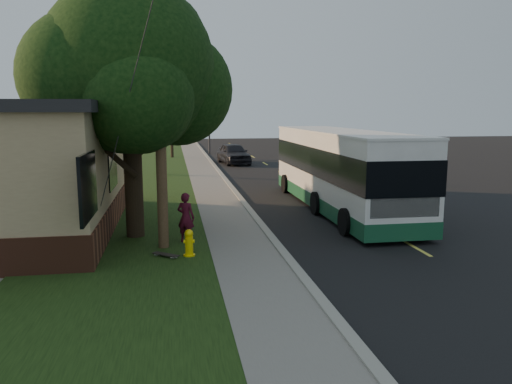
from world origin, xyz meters
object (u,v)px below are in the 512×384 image
Objects in this scene: fire_hydrant at (189,243)px; traffic_signal at (209,120)px; utility_pole at (159,87)px; transit_bus at (340,168)px; skateboarder at (186,217)px; distant_car at (234,153)px; skateboard_spare at (166,255)px; bare_tree_near at (164,141)px; bare_tree_far at (172,135)px; leafy_tree at (131,71)px; skateboard_main at (135,228)px.

traffic_signal is at bearing 84.79° from fire_hydrant.
utility_pole is 9.08m from transit_bus.
utility_pole is 6.00× the size of skateboarder.
skateboard_spare is at bearing -108.83° from distant_car.
bare_tree_near is 0.36× the size of transit_bus.
fire_hydrant is 4.37m from utility_pole.
bare_tree_near is 5.72× the size of skateboard_spare.
utility_pole reaches higher than distant_car.
utility_pole is at bearing 64.15° from skateboarder.
bare_tree_far is (0.50, 12.00, -0.15)m from bare_tree_near.
distant_car is (4.25, 22.91, -0.03)m from skateboarder.
leafy_tree is 31.76m from traffic_signal.
fire_hydrant is 0.13× the size of traffic_signal.
distant_car reaches higher than skateboard_main.
utility_pole reaches higher than bare_tree_near.
fire_hydrant is 1.01× the size of skateboard_main.
skateboarder is (-6.34, -4.51, -0.89)m from transit_bus.
bare_tree_far reaches higher than skateboard_main.
leafy_tree reaches higher than skateboard_main.
distant_car is at bearing 80.20° from fire_hydrant.
distant_car is at bearing 51.35° from bare_tree_near.
utility_pole is at bearing -109.45° from distant_car.
utility_pole reaches higher than leafy_tree.
bare_tree_far reaches higher than distant_car.
traffic_signal is 34.33m from skateboard_spare.
leafy_tree is at bearing -82.29° from skateboard_main.
utility_pole reaches higher than skateboarder.
bare_tree_far is at bearing -131.19° from traffic_signal.
fire_hydrant is 0.49× the size of skateboarder.
bare_tree_near reaches higher than distant_car.
transit_bus is 9.29m from skateboard_spare.
bare_tree_near is 16.60m from skateboarder.
bare_tree_near is 0.93× the size of distant_car.
skateboard_spare is (0.26, -17.99, -2.02)m from bare_tree_near.
distant_car is at bearing 96.47° from transit_bus.
bare_tree_far is 2.67× the size of skateboarder.
bare_tree_far is 5.53× the size of skateboard_main.
skateboarder is 0.33× the size of distant_car.
bare_tree_near is 18.11m from skateboard_spare.
traffic_signal is 7.31× the size of skateboard_spare.
utility_pole is 1.94m from leafy_tree.
bare_tree_near reaches higher than skateboard_main.
leafy_tree is at bearing -98.47° from traffic_signal.
utility_pole is 24.21m from distant_car.
traffic_signal is at bearing 96.52° from transit_bus.
leafy_tree is 5.77m from skateboard_spare.
distant_car is at bearing 78.13° from utility_pole.
bare_tree_far is (-0.40, 30.00, 1.57)m from fire_hydrant.
traffic_signal is at bearing 81.53° from leafy_tree.
traffic_signal is (4.00, 16.00, 1.01)m from bare_tree_near.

